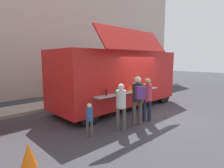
{
  "coord_description": "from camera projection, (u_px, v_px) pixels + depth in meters",
  "views": [
    {
      "loc": [
        -6.59,
        -3.9,
        2.39
      ],
      "look_at": [
        -0.94,
        2.0,
        1.3
      ],
      "focal_mm": 29.63,
      "sensor_mm": 36.0,
      "label": 1
    }
  ],
  "objects": [
    {
      "name": "child_near_queue",
      "position": [
        89.0,
        117.0,
        5.67
      ],
      "size": [
        0.22,
        0.22,
        1.07
      ],
      "rotation": [
        0.0,
        0.0,
        0.53
      ],
      "color": "#4D4844",
      "rests_on": "ground"
    },
    {
      "name": "customer_rear_waiting",
      "position": [
        121.0,
        103.0,
        6.16
      ],
      "size": [
        0.33,
        0.33,
        1.6
      ],
      "rotation": [
        0.0,
        0.0,
        0.77
      ],
      "color": "#4C4A45",
      "rests_on": "ground"
    },
    {
      "name": "food_truck_main",
      "position": [
        119.0,
        77.0,
        9.03
      ],
      "size": [
        6.59,
        3.05,
        3.63
      ],
      "rotation": [
        0.0,
        0.0,
        0.01
      ],
      "color": "red",
      "rests_on": "ground"
    },
    {
      "name": "curb_strip",
      "position": [
        15.0,
        111.0,
        8.36
      ],
      "size": [
        28.0,
        1.6,
        0.15
      ],
      "primitive_type": "cube",
      "color": "#9E998E",
      "rests_on": "ground"
    },
    {
      "name": "ground_plane",
      "position": [
        162.0,
        118.0,
        7.62
      ],
      "size": [
        60.0,
        60.0,
        0.0
      ],
      "primitive_type": "plane",
      "color": "#38383D"
    },
    {
      "name": "customer_mid_with_backpack",
      "position": [
        138.0,
        96.0,
        6.62
      ],
      "size": [
        0.5,
        0.58,
        1.79
      ],
      "rotation": [
        0.0,
        0.0,
        1.04
      ],
      "color": "#4D453F",
      "rests_on": "ground"
    },
    {
      "name": "customer_front_ordering",
      "position": [
        147.0,
        96.0,
        7.1
      ],
      "size": [
        0.53,
        0.42,
        1.68
      ],
      "rotation": [
        0.0,
        0.0,
        1.05
      ],
      "color": "#20223B",
      "rests_on": "ground"
    },
    {
      "name": "trash_bin",
      "position": [
        137.0,
        86.0,
        13.86
      ],
      "size": [
        0.6,
        0.6,
        0.85
      ],
      "primitive_type": "cylinder",
      "color": "#2B6235",
      "rests_on": "ground"
    },
    {
      "name": "building_behind",
      "position": [
        7.0,
        19.0,
        11.2
      ],
      "size": [
        32.0,
        2.4,
        9.67
      ],
      "primitive_type": "cube",
      "color": "#C0B1A4",
      "rests_on": "ground"
    },
    {
      "name": "traffic_cone_orange",
      "position": [
        29.0,
        155.0,
        4.11
      ],
      "size": [
        0.36,
        0.36,
        0.55
      ],
      "primitive_type": "cone",
      "color": "orange",
      "rests_on": "ground"
    }
  ]
}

